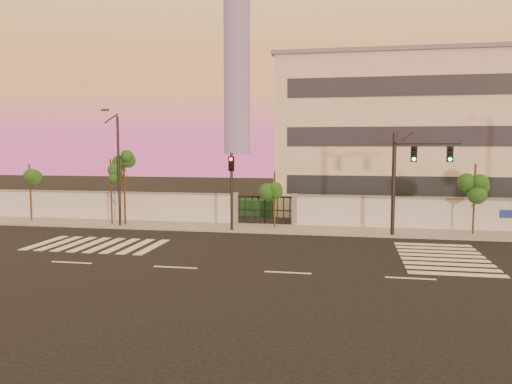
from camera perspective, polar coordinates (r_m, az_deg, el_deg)
ground at (r=21.43m, az=3.65°, el=-9.19°), size 120.00×120.00×0.00m
sidewalk at (r=31.64m, az=5.93°, el=-4.32°), size 60.00×3.00×0.15m
perimeter_wall at (r=32.96m, az=6.34°, el=-2.18°), size 60.00×0.36×2.20m
hedge_row at (r=35.65m, az=8.36°, el=-2.04°), size 41.00×4.25×1.80m
institutional_building at (r=43.09m, az=19.36°, el=6.10°), size 24.40×12.40×12.25m
distant_skyscraper at (r=313.22m, az=-2.20°, el=15.79°), size 16.00×16.00×118.00m
road_markings at (r=25.26m, az=1.09°, el=-6.91°), size 57.00×7.62×0.02m
street_tree_a at (r=38.14m, az=-24.40°, el=1.32°), size 1.46×1.16×4.08m
street_tree_b at (r=34.34m, az=-16.22°, el=1.67°), size 1.35×1.07×4.48m
street_tree_c at (r=34.05m, az=-14.81°, el=2.38°), size 1.64×1.30×5.04m
street_tree_d at (r=31.70m, az=2.18°, el=0.60°), size 1.36×1.08×3.73m
street_tree_e at (r=31.97m, az=23.76°, el=0.94°), size 1.40×1.12×4.30m
traffic_signal_main at (r=30.10m, az=16.94°, el=2.23°), size 3.84×0.84×6.10m
traffic_signal_secondary at (r=30.62m, az=-2.82°, el=1.12°), size 0.38×0.36×4.91m
streetlight_west at (r=33.48m, az=-15.55°, el=2.99°), size 0.45×1.83×7.60m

